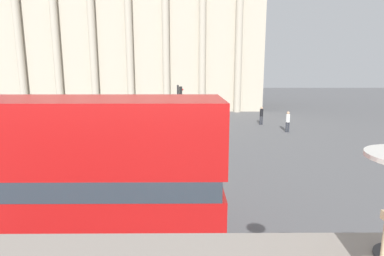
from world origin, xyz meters
name	(u,v)px	position (x,y,z in m)	size (l,w,h in m)	color
double_decker_bus	(0,179)	(-4.29, 4.77, 2.43)	(10.73, 2.74, 4.38)	black
plaza_building_left	(139,28)	(-7.17, 44.15, 11.49)	(34.51, 16.45, 23.00)	#B2A893
traffic_light_near	(144,133)	(-1.78, 11.20, 2.24)	(0.42, 0.24, 3.41)	black
traffic_light_mid	(179,107)	(-0.40, 17.67, 2.71)	(0.42, 0.24, 4.18)	black
car_black	(142,123)	(-3.85, 23.48, 0.70)	(4.20, 1.93, 1.35)	black
pedestrian_white	(288,120)	(8.60, 22.74, 1.03)	(0.32, 0.32, 1.77)	#282B33
pedestrian_olive	(212,107)	(2.99, 33.09, 0.97)	(0.32, 0.32, 1.69)	#282B33
pedestrian_black	(261,114)	(7.25, 26.46, 1.02)	(0.32, 0.32, 1.76)	#282B33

